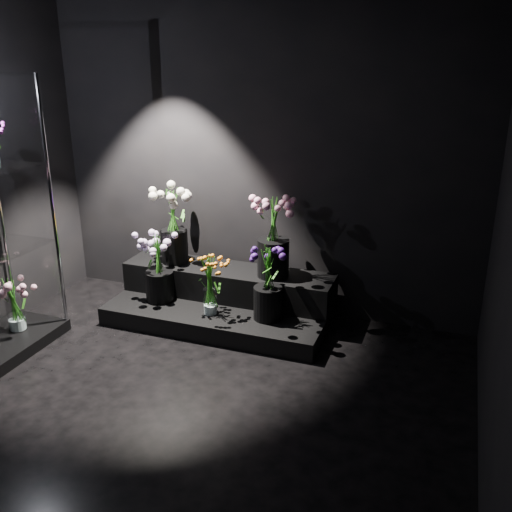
% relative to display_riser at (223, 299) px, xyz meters
% --- Properties ---
extents(floor, '(4.00, 4.00, 0.00)m').
position_rel_display_riser_xyz_m(floor, '(0.21, -1.61, -0.18)').
color(floor, black).
rests_on(floor, ground).
extents(wall_back, '(4.00, 0.00, 4.00)m').
position_rel_display_riser_xyz_m(wall_back, '(0.21, 0.39, 1.22)').
color(wall_back, black).
rests_on(wall_back, floor).
extents(display_riser, '(1.97, 0.88, 0.44)m').
position_rel_display_riser_xyz_m(display_riser, '(0.00, 0.00, 0.00)').
color(display_riser, black).
rests_on(display_riser, floor).
extents(bouquet_orange_bells, '(0.36, 0.36, 0.56)m').
position_rel_display_riser_xyz_m(bouquet_orange_bells, '(0.00, -0.29, 0.28)').
color(bouquet_orange_bells, white).
rests_on(bouquet_orange_bells, display_riser).
extents(bouquet_lilac, '(0.46, 0.46, 0.62)m').
position_rel_display_riser_xyz_m(bouquet_lilac, '(-0.55, -0.17, 0.33)').
color(bouquet_lilac, black).
rests_on(bouquet_lilac, display_riser).
extents(bouquet_purple, '(0.38, 0.38, 0.66)m').
position_rel_display_riser_xyz_m(bouquet_purple, '(0.50, -0.20, 0.34)').
color(bouquet_purple, black).
rests_on(bouquet_purple, display_riser).
extents(bouquet_cream_roses, '(0.45, 0.45, 0.70)m').
position_rel_display_riser_xyz_m(bouquet_cream_roses, '(-0.54, 0.11, 0.66)').
color(bouquet_cream_roses, black).
rests_on(bouquet_cream_roses, display_riser).
extents(bouquet_pink_roses, '(0.40, 0.40, 0.71)m').
position_rel_display_riser_xyz_m(bouquet_pink_roses, '(0.45, 0.09, 0.66)').
color(bouquet_pink_roses, black).
rests_on(bouquet_pink_roses, display_riser).
extents(bouquet_case_base_pink, '(0.35, 0.35, 0.47)m').
position_rel_display_riser_xyz_m(bouquet_case_base_pink, '(-1.47, -1.00, 0.17)').
color(bouquet_case_base_pink, white).
rests_on(bouquet_case_base_pink, display_case).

